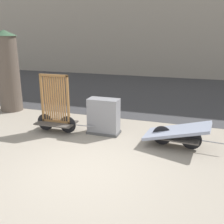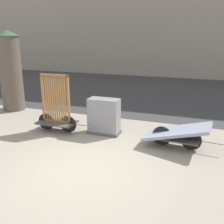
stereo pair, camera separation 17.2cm
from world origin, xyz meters
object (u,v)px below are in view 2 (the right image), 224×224
at_px(bike_cart_with_bedframe, 57,112).
at_px(utility_cabinet, 104,117).
at_px(bike_cart_with_mattress, 177,133).
at_px(advertising_column, 11,71).

distance_m(bike_cart_with_bedframe, utility_cabinet, 1.60).
relative_size(bike_cart_with_bedframe, utility_cabinet, 1.75).
xyz_separation_m(bike_cart_with_mattress, utility_cabinet, (-2.36, 0.34, 0.11)).
bearing_deg(utility_cabinet, bike_cart_with_bedframe, -167.81).
relative_size(utility_cabinet, advertising_column, 0.35).
xyz_separation_m(bike_cart_with_bedframe, advertising_column, (-3.14, 1.67, 1.01)).
bearing_deg(bike_cart_with_mattress, bike_cart_with_bedframe, -175.18).
bearing_deg(advertising_column, bike_cart_with_mattress, -13.28).
bearing_deg(bike_cart_with_mattress, utility_cabinet, 176.70).
xyz_separation_m(bike_cart_with_bedframe, utility_cabinet, (1.56, 0.34, -0.13)).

